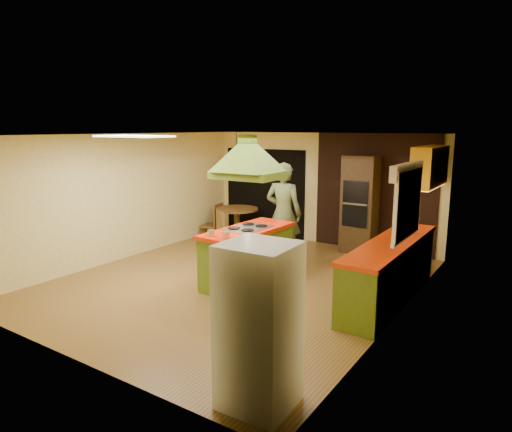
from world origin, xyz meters
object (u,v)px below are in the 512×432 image
Objects in this scene: refrigerator at (259,326)px; wall_oven at (360,204)px; kitchen_island at (248,255)px; canister_large at (401,227)px; dining_table at (237,217)px; man at (284,214)px.

refrigerator is 5.87m from wall_oven.
kitchen_island is 2.58m from canister_large.
canister_large is (4.16, -1.18, 0.49)m from dining_table.
dining_table is at bearing 131.18° from kitchen_island.
canister_large is (2.23, 1.18, 0.54)m from kitchen_island.
refrigerator is 1.59× the size of dining_table.
refrigerator is (2.13, -4.15, -0.19)m from man.
refrigerator is at bearing -52.46° from dining_table.
dining_table is 4.36m from canister_large.
wall_oven is 2.05× the size of dining_table.
dining_table is (-4.02, 5.23, -0.27)m from refrigerator.
wall_oven reaches higher than canister_large.
refrigerator is 4.05m from canister_large.
dining_table is (-1.93, 2.36, 0.05)m from kitchen_island.
refrigerator reaches higher than kitchen_island.
dining_table is at bearing -171.29° from wall_oven.
canister_large is at bearing 29.77° from kitchen_island.
man reaches higher than dining_table.
kitchen_island is at bearing -50.73° from dining_table.
kitchen_island reaches higher than dining_table.
dining_table is at bearing 125.78° from refrigerator.
canister_large is at bearing 86.15° from refrigerator.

